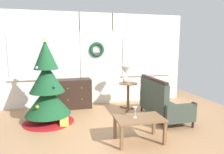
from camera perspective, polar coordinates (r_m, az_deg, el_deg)
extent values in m
plane|color=#AD7F56|center=(4.21, 1.31, -14.77)|extent=(6.76, 6.76, 0.00)
cube|color=white|center=(5.82, -19.31, 4.35)|extent=(2.15, 0.08, 2.55)
cube|color=white|center=(6.36, 9.35, 5.09)|extent=(2.15, 0.08, 2.55)
cube|color=white|center=(5.92, -4.45, 14.84)|extent=(0.94, 0.08, 0.50)
cube|color=silver|center=(5.88, -4.23, 2.43)|extent=(0.90, 0.05, 2.05)
cube|color=white|center=(5.96, -4.13, -3.09)|extent=(0.78, 0.02, 0.80)
cube|color=silver|center=(5.83, -4.24, 6.07)|extent=(0.78, 0.01, 1.10)
cube|color=silver|center=(5.76, -19.39, 5.05)|extent=(1.50, 0.01, 1.10)
cube|color=silver|center=(6.30, 9.59, 5.73)|extent=(1.50, 0.01, 1.10)
cube|color=silver|center=(5.81, -19.10, -0.57)|extent=(1.59, 0.06, 0.03)
cube|color=silver|center=(6.35, 9.50, 0.58)|extent=(1.59, 0.06, 0.03)
torus|color=#164424|center=(5.79, -4.18, 7.54)|extent=(0.41, 0.09, 0.41)
cube|color=red|center=(5.78, -4.14, 6.24)|extent=(0.10, 0.02, 0.10)
cylinder|color=#4C331E|center=(4.84, -17.02, -10.29)|extent=(0.10, 0.10, 0.26)
cone|color=red|center=(4.87, -16.98, -11.18)|extent=(1.10, 1.10, 0.10)
cone|color=#194C28|center=(4.73, -17.23, -6.12)|extent=(0.98, 0.98, 0.62)
cone|color=#194C28|center=(4.63, -17.51, -0.20)|extent=(0.74, 0.74, 0.62)
cone|color=#194C28|center=(4.58, -17.80, 5.92)|extent=(0.51, 0.51, 0.62)
cone|color=#E0BC4C|center=(4.58, -18.00, 9.92)|extent=(0.12, 0.12, 0.12)
sphere|color=red|center=(4.80, -19.09, 3.43)|extent=(0.07, 0.07, 0.07)
sphere|color=gold|center=(4.46, -19.86, -7.70)|extent=(0.06, 0.06, 0.06)
sphere|color=silver|center=(4.47, -19.91, 2.40)|extent=(0.06, 0.06, 0.06)
sphere|color=#264CB2|center=(4.36, -15.46, -2.53)|extent=(0.05, 0.05, 0.05)
sphere|color=red|center=(4.83, -17.11, 3.48)|extent=(0.06, 0.06, 0.06)
cube|color=black|center=(5.65, -10.39, -4.50)|extent=(0.91, 0.44, 0.78)
sphere|color=tan|center=(5.38, -12.12, -3.17)|extent=(0.03, 0.03, 0.03)
sphere|color=tan|center=(5.42, -8.32, -2.98)|extent=(0.03, 0.03, 0.03)
sphere|color=tan|center=(5.45, -12.02, -6.25)|extent=(0.03, 0.03, 0.03)
sphere|color=tan|center=(5.49, -8.25, -6.05)|extent=(0.03, 0.03, 0.03)
cylinder|color=black|center=(4.67, 21.32, -12.02)|extent=(0.05, 0.05, 0.14)
cylinder|color=black|center=(5.68, 13.80, -7.89)|extent=(0.05, 0.05, 0.14)
cylinder|color=black|center=(4.36, 14.73, -13.20)|extent=(0.05, 0.05, 0.14)
cylinder|color=black|center=(5.43, 8.15, -8.51)|extent=(0.05, 0.05, 0.14)
cube|color=#384238|center=(4.97, 14.26, -8.67)|extent=(0.73, 1.21, 0.14)
cube|color=#384238|center=(4.74, 11.24, -4.68)|extent=(0.13, 1.21, 0.62)
cube|color=black|center=(4.67, 11.37, -0.62)|extent=(0.09, 1.18, 0.06)
cube|color=#384238|center=(4.41, 18.41, -9.53)|extent=(0.66, 0.09, 0.38)
cylinder|color=black|center=(4.52, 21.65, -6.99)|extent=(0.09, 0.09, 0.09)
cube|color=#384238|center=(5.49, 11.05, -5.57)|extent=(0.66, 0.09, 0.38)
cylinder|color=black|center=(5.58, 13.81, -3.63)|extent=(0.09, 0.09, 0.09)
cylinder|color=brown|center=(5.37, 4.46, -1.76)|extent=(0.48, 0.48, 0.02)
cylinder|color=brown|center=(5.44, 4.42, -5.43)|extent=(0.07, 0.07, 0.68)
cube|color=brown|center=(5.58, 5.95, -8.51)|extent=(0.20, 0.05, 0.04)
cube|color=brown|center=(5.63, 3.13, -8.32)|extent=(0.14, 0.20, 0.04)
cube|color=brown|center=(5.38, 4.06, -9.16)|extent=(0.14, 0.20, 0.04)
sphere|color=silver|center=(5.37, 3.73, -0.74)|extent=(0.16, 0.16, 0.16)
cylinder|color=silver|center=(5.35, 3.75, 0.62)|extent=(0.02, 0.02, 0.06)
cone|color=silver|center=(5.33, 3.76, 2.01)|extent=(0.28, 0.28, 0.20)
cube|color=brown|center=(3.70, 7.51, -11.20)|extent=(0.85, 0.54, 0.03)
cube|color=brown|center=(3.48, 2.67, -16.40)|extent=(0.05, 0.05, 0.41)
cube|color=brown|center=(3.74, 14.32, -14.78)|extent=(0.05, 0.05, 0.41)
cube|color=brown|center=(3.87, 0.83, -13.69)|extent=(0.05, 0.05, 0.41)
cube|color=brown|center=(4.11, 11.42, -12.49)|extent=(0.05, 0.05, 0.41)
cylinder|color=silver|center=(3.68, 6.34, -10.97)|extent=(0.06, 0.06, 0.01)
cylinder|color=silver|center=(3.67, 6.36, -10.21)|extent=(0.01, 0.01, 0.10)
cone|color=silver|center=(3.64, 6.38, -8.80)|extent=(0.08, 0.08, 0.09)
cube|color=#D8C64C|center=(4.57, -13.01, -11.84)|extent=(0.18, 0.16, 0.18)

